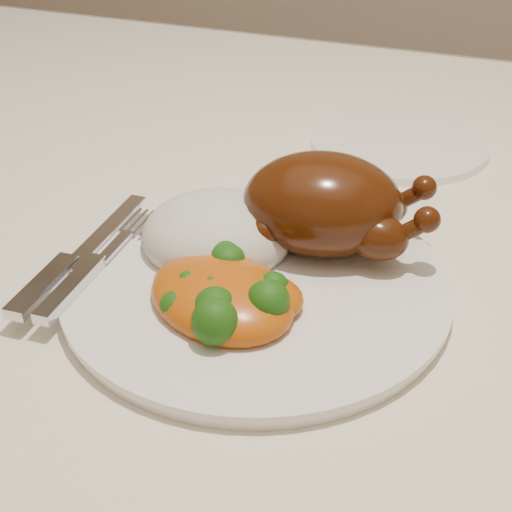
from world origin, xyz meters
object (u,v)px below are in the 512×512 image
(roast_chicken, at_px, (327,204))
(side_plate, at_px, (399,143))
(dining_table, at_px, (213,251))
(dinner_plate, at_px, (256,283))

(roast_chicken, bearing_deg, side_plate, 74.86)
(dining_table, height_order, side_plate, side_plate)
(dinner_plate, xyz_separation_m, side_plate, (0.05, 0.32, -0.00))
(dining_table, bearing_deg, side_plate, 37.56)
(side_plate, relative_size, roast_chicken, 1.16)
(dinner_plate, xyz_separation_m, roast_chicken, (0.04, 0.07, 0.05))
(dining_table, relative_size, side_plate, 7.89)
(dining_table, xyz_separation_m, side_plate, (0.18, 0.14, 0.11))
(dining_table, distance_m, dinner_plate, 0.25)
(dining_table, distance_m, side_plate, 0.25)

